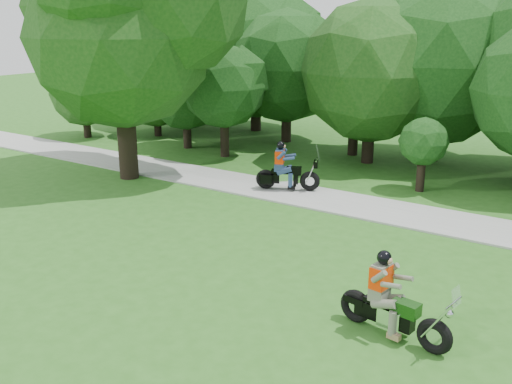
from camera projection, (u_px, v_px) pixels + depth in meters
The scene contains 5 objects.
ground at pixel (286, 346), 10.16m from camera, with size 100.00×100.00×0.00m, color #2A611B.
walkway at pixel (426, 218), 16.53m from camera, with size 60.00×2.20×0.06m, color gray.
big_tree_west at pixel (125, 13), 19.50m from camera, with size 8.64×6.56×9.96m.
chopper_motorcycle at pixel (389, 305), 10.35m from camera, with size 2.26×0.76×1.62m.
touring_motorcycle at pixel (284, 172), 19.04m from camera, with size 2.05×1.29×1.65m.
Camera 1 is at (4.47, -7.73, 5.59)m, focal length 40.00 mm.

